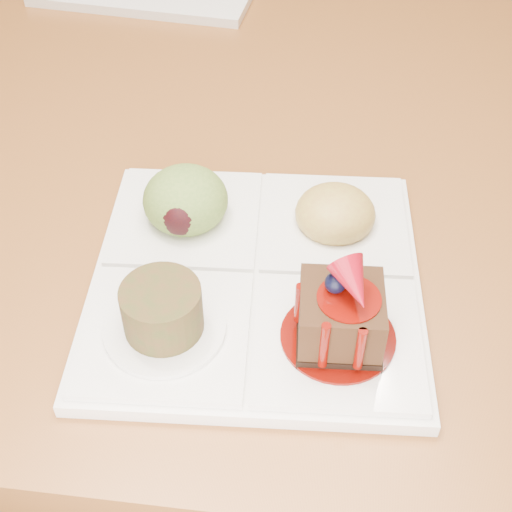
# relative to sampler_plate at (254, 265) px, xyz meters

# --- Properties ---
(ground) EXTENTS (6.00, 6.00, 0.00)m
(ground) POSITION_rel_sampler_plate_xyz_m (-0.08, 0.70, -0.77)
(ground) COLOR brown
(sampler_plate) EXTENTS (0.28, 0.28, 0.10)m
(sampler_plate) POSITION_rel_sampler_plate_xyz_m (0.00, 0.00, 0.00)
(sampler_plate) COLOR white
(sampler_plate) RESTS_ON dining_table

